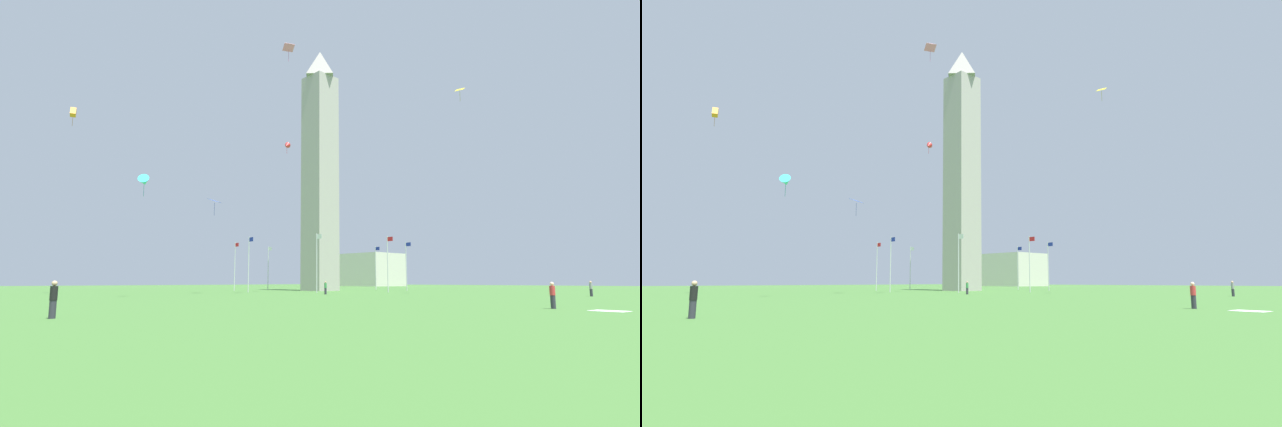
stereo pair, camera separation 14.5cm
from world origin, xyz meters
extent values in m
plane|color=#3D6B2D|center=(0.00, 0.00, 0.00)|extent=(260.00, 260.00, 0.00)
cube|color=#A8A399|center=(0.00, 0.00, 19.18)|extent=(4.80, 4.80, 38.36)
pyramid|color=gray|center=(0.00, 0.00, 40.98)|extent=(4.80, 4.80, 5.23)
cylinder|color=silver|center=(14.84, 0.00, 4.18)|extent=(0.14, 0.14, 8.36)
cube|color=red|center=(15.39, 0.00, 7.91)|extent=(1.00, 0.03, 0.64)
cylinder|color=silver|center=(10.49, 10.49, 4.18)|extent=(0.14, 0.14, 8.36)
cube|color=#1E2D99|center=(11.04, 10.49, 7.91)|extent=(1.00, 0.03, 0.64)
cylinder|color=silver|center=(0.00, 14.84, 4.18)|extent=(0.14, 0.14, 8.36)
cube|color=#1E2D99|center=(0.55, 14.84, 7.91)|extent=(1.00, 0.03, 0.64)
cylinder|color=silver|center=(-10.49, 10.49, 4.18)|extent=(0.14, 0.14, 8.36)
cube|color=#1E2D99|center=(-9.94, 10.49, 7.91)|extent=(1.00, 0.03, 0.64)
cylinder|color=silver|center=(-14.84, 0.00, 4.18)|extent=(0.14, 0.14, 8.36)
cube|color=white|center=(-14.29, 0.00, 7.91)|extent=(1.00, 0.03, 0.64)
cylinder|color=silver|center=(-10.49, -10.49, 4.18)|extent=(0.14, 0.14, 8.36)
cube|color=red|center=(-9.94, -10.49, 7.91)|extent=(1.00, 0.03, 0.64)
cylinder|color=silver|center=(0.00, -14.84, 4.18)|extent=(0.14, 0.14, 8.36)
cube|color=#1E2D99|center=(0.55, -14.84, 7.91)|extent=(1.00, 0.03, 0.64)
cylinder|color=silver|center=(10.49, -10.49, 4.18)|extent=(0.14, 0.14, 8.36)
cube|color=white|center=(11.04, -10.49, 7.91)|extent=(1.00, 0.03, 0.64)
cylinder|color=#2D2D38|center=(48.11, -25.89, 0.40)|extent=(0.29, 0.29, 0.80)
cylinder|color=red|center=(48.11, -25.89, 1.08)|extent=(0.32, 0.32, 0.56)
sphere|color=beige|center=(48.11, -25.89, 1.48)|extent=(0.24, 0.24, 0.24)
cylinder|color=#2D2D38|center=(41.98, 0.97, 0.40)|extent=(0.29, 0.29, 0.80)
cylinder|color=gray|center=(41.98, 0.97, 1.11)|extent=(0.32, 0.32, 0.61)
sphere|color=tan|center=(41.98, 0.97, 1.53)|extent=(0.24, 0.24, 0.24)
cylinder|color=#2D2D38|center=(35.79, -49.93, 0.40)|extent=(0.29, 0.29, 0.80)
cylinder|color=black|center=(35.79, -49.93, 1.12)|extent=(0.32, 0.32, 0.63)
sphere|color=tan|center=(35.79, -49.93, 1.55)|extent=(0.24, 0.24, 0.24)
cylinder|color=#2D2D38|center=(16.56, -14.60, 0.40)|extent=(0.29, 0.29, 0.80)
cylinder|color=#388C47|center=(16.56, -14.60, 1.10)|extent=(0.32, 0.32, 0.60)
sphere|color=tan|center=(16.56, -14.60, 1.52)|extent=(0.24, 0.24, 0.24)
cone|color=#33C6D1|center=(10.97, -35.97, 12.15)|extent=(1.89, 1.81, 1.54)
cylinder|color=teal|center=(10.97, -35.97, 11.22)|extent=(0.04, 0.04, 1.40)
cone|color=red|center=(7.43, -13.65, 21.36)|extent=(1.28, 1.36, 1.11)
cylinder|color=maroon|center=(7.43, -13.65, 20.67)|extent=(0.04, 0.04, 1.03)
cube|color=yellow|center=(29.49, -2.72, 26.35)|extent=(1.32, 1.20, 0.62)
cylinder|color=#A4921C|center=(29.49, -2.72, 25.44)|extent=(0.04, 0.04, 1.36)
cube|color=blue|center=(4.10, -23.40, 12.40)|extent=(1.91, 1.94, 0.50)
cylinder|color=#233C9D|center=(4.10, -23.40, 11.22)|extent=(0.04, 0.04, 1.77)
cube|color=orange|center=(-7.06, -38.70, 24.02)|extent=(1.38, 1.05, 1.41)
cylinder|color=#A75C15|center=(-7.06, -38.70, 22.92)|extent=(0.04, 0.04, 1.65)
cube|color=pink|center=(14.49, -19.25, 31.98)|extent=(1.79, 1.82, 0.47)
cylinder|color=#A44A79|center=(14.49, -19.25, 30.87)|extent=(0.04, 0.04, 1.67)
cube|color=beige|center=(-49.66, 63.99, 5.30)|extent=(29.91, 15.38, 10.61)
cube|color=white|center=(51.09, -25.92, 0.01)|extent=(1.94, 1.58, 0.01)
camera|label=1|loc=(59.43, -55.79, 1.65)|focal=26.37mm
camera|label=2|loc=(59.53, -55.69, 1.65)|focal=26.37mm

